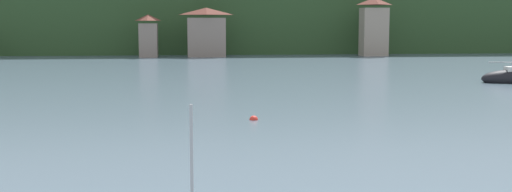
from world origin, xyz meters
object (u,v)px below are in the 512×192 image
shore_building_eastcentral (374,28)px  mooring_buoy_far (254,120)px  shore_building_central (206,33)px  shore_building_westcentral (148,36)px

shore_building_eastcentral → mooring_buoy_far: shore_building_eastcentral is taller
shore_building_central → shore_building_westcentral: bearing=179.0°
shore_building_westcentral → mooring_buoy_far: (11.14, -72.73, -3.67)m
shore_building_westcentral → shore_building_eastcentral: size_ratio=0.71×
shore_building_central → mooring_buoy_far: 72.68m
mooring_buoy_far → shore_building_eastcentral: bearing=67.5°
shore_building_eastcentral → mooring_buoy_far: size_ratio=20.18×
shore_building_eastcentral → shore_building_westcentral: bearing=179.8°
shore_building_westcentral → shore_building_central: (10.31, -0.17, 0.59)m
shore_building_central → shore_building_eastcentral: size_ratio=0.82×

